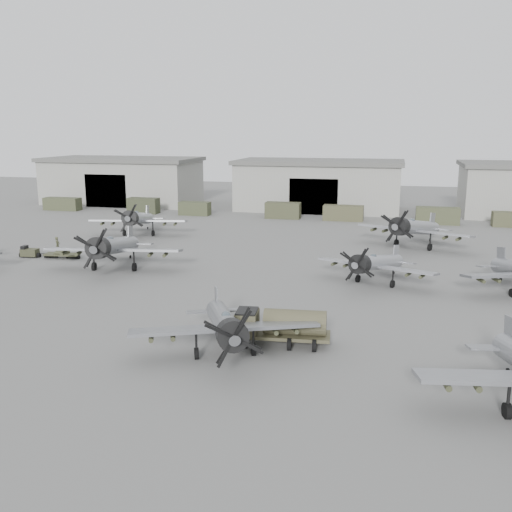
{
  "coord_description": "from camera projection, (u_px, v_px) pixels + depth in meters",
  "views": [
    {
      "loc": [
        13.31,
        -39.02,
        14.04
      ],
      "look_at": [
        0.99,
        11.12,
        2.5
      ],
      "focal_mm": 40.0,
      "sensor_mm": 36.0,
      "label": 1
    }
  ],
  "objects": [
    {
      "name": "hangar_left",
      "position": [
        123.0,
        180.0,
        109.76
      ],
      "size": [
        29.0,
        14.8,
        8.7
      ],
      "color": "gray",
      "rests_on": "ground"
    },
    {
      "name": "fuel_tanker",
      "position": [
        281.0,
        324.0,
        37.76
      ],
      "size": [
        6.42,
        3.29,
        2.41
      ],
      "rotation": [
        0.0,
        0.0,
        0.09
      ],
      "color": "#4A4630",
      "rests_on": "ground"
    },
    {
      "name": "aircraft_mid_2",
      "position": [
        375.0,
        263.0,
        52.01
      ],
      "size": [
        11.12,
        10.04,
        4.49
      ],
      "rotation": [
        0.0,
        0.0,
        -0.37
      ],
      "color": "#9EA0A7",
      "rests_on": "ground"
    },
    {
      "name": "support_truck_5",
      "position": [
        438.0,
        216.0,
        85.69
      ],
      "size": [
        6.35,
        2.2,
        2.55
      ],
      "primitive_type": "cube",
      "color": "#41462D",
      "rests_on": "ground"
    },
    {
      "name": "tug_trailer",
      "position": [
        42.0,
        253.0,
        63.47
      ],
      "size": [
        6.72,
        1.89,
        1.34
      ],
      "rotation": [
        0.0,
        0.0,
        0.1
      ],
      "color": "#373925",
      "rests_on": "ground"
    },
    {
      "name": "support_truck_0",
      "position": [
        62.0,
        204.0,
        100.49
      ],
      "size": [
        6.5,
        2.2,
        2.2
      ],
      "primitive_type": "cube",
      "color": "#3F442C",
      "rests_on": "ground"
    },
    {
      "name": "aircraft_mid_1",
      "position": [
        113.0,
        247.0,
        57.06
      ],
      "size": [
        13.89,
        12.5,
        5.51
      ],
      "rotation": [
        0.0,
        0.0,
        0.17
      ],
      "color": "gray",
      "rests_on": "ground"
    },
    {
      "name": "support_truck_1",
      "position": [
        143.0,
        206.0,
        96.84
      ],
      "size": [
        5.25,
        2.2,
        2.6
      ],
      "primitive_type": "cube",
      "color": "#343925",
      "rests_on": "ground"
    },
    {
      "name": "ground",
      "position": [
        208.0,
        319.0,
        43.15
      ],
      "size": [
        220.0,
        220.0,
        0.0
      ],
      "primitive_type": "plane",
      "color": "#5B5B59",
      "rests_on": "ground"
    },
    {
      "name": "aircraft_far_0",
      "position": [
        138.0,
        219.0,
        75.87
      ],
      "size": [
        13.05,
        11.75,
        5.18
      ],
      "rotation": [
        0.0,
        0.0,
        0.2
      ],
      "color": "#979A9F",
      "rests_on": "ground"
    },
    {
      "name": "support_truck_2",
      "position": [
        195.0,
        208.0,
        94.73
      ],
      "size": [
        5.11,
        2.2,
        2.21
      ],
      "primitive_type": "cube",
      "color": "#3D422B",
      "rests_on": "ground"
    },
    {
      "name": "aircraft_far_1",
      "position": [
        413.0,
        228.0,
        67.86
      ],
      "size": [
        13.64,
        12.35,
        5.56
      ],
      "rotation": [
        0.0,
        0.0,
        -0.41
      ],
      "color": "#999CA2",
      "rests_on": "ground"
    },
    {
      "name": "aircraft_near_1",
      "position": [
        225.0,
        325.0,
        35.34
      ],
      "size": [
        11.71,
        10.6,
        4.78
      ],
      "rotation": [
        0.0,
        0.0,
        0.41
      ],
      "color": "gray",
      "rests_on": "ground"
    },
    {
      "name": "support_truck_3",
      "position": [
        283.0,
        210.0,
        91.21
      ],
      "size": [
        5.57,
        2.2,
        2.57
      ],
      "primitive_type": "cube",
      "color": "#3E4029",
      "rests_on": "ground"
    },
    {
      "name": "ground_crew",
      "position": [
        58.0,
        245.0,
        65.45
      ],
      "size": [
        0.58,
        0.78,
        1.95
      ],
      "primitive_type": "imported",
      "rotation": [
        0.0,
        0.0,
        1.75
      ],
      "color": "#484A30",
      "rests_on": "ground"
    },
    {
      "name": "support_truck_4",
      "position": [
        343.0,
        213.0,
        89.0
      ],
      "size": [
        6.2,
        2.2,
        2.38
      ],
      "primitive_type": "cube",
      "color": "#48472F",
      "rests_on": "ground"
    },
    {
      "name": "hangar_center",
      "position": [
        319.0,
        185.0,
        100.92
      ],
      "size": [
        29.0,
        14.8,
        8.7
      ],
      "color": "gray",
      "rests_on": "ground"
    }
  ]
}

